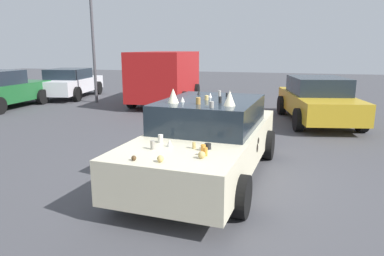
{
  "coord_description": "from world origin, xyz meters",
  "views": [
    {
      "loc": [
        -6.14,
        -1.43,
        2.33
      ],
      "look_at": [
        0.0,
        0.3,
        0.9
      ],
      "focal_mm": 33.13,
      "sensor_mm": 36.0,
      "label": 1
    }
  ],
  "objects_px": {
    "parked_van_far_left": "(166,75)",
    "parked_sedan_far_right": "(318,100)",
    "parked_sedan_behind_right": "(70,83)",
    "art_car_decorated": "(208,138)",
    "lot_lamp_post": "(93,32)"
  },
  "relations": [
    {
      "from": "parked_sedan_behind_right",
      "to": "lot_lamp_post",
      "type": "bearing_deg",
      "value": -127.87
    },
    {
      "from": "parked_sedan_far_right",
      "to": "art_car_decorated",
      "type": "bearing_deg",
      "value": -33.25
    },
    {
      "from": "parked_van_far_left",
      "to": "parked_sedan_behind_right",
      "type": "relative_size",
      "value": 1.18
    },
    {
      "from": "lot_lamp_post",
      "to": "parked_van_far_left",
      "type": "bearing_deg",
      "value": -78.56
    },
    {
      "from": "parked_sedan_far_right",
      "to": "parked_van_far_left",
      "type": "bearing_deg",
      "value": -124.32
    },
    {
      "from": "parked_sedan_behind_right",
      "to": "parked_sedan_far_right",
      "type": "distance_m",
      "value": 11.59
    },
    {
      "from": "parked_van_far_left",
      "to": "parked_sedan_far_right",
      "type": "relative_size",
      "value": 1.13
    },
    {
      "from": "art_car_decorated",
      "to": "lot_lamp_post",
      "type": "distance_m",
      "value": 10.54
    },
    {
      "from": "art_car_decorated",
      "to": "lot_lamp_post",
      "type": "bearing_deg",
      "value": -134.54
    },
    {
      "from": "parked_van_far_left",
      "to": "parked_sedan_behind_right",
      "type": "bearing_deg",
      "value": 78.69
    },
    {
      "from": "art_car_decorated",
      "to": "parked_van_far_left",
      "type": "distance_m",
      "value": 9.12
    },
    {
      "from": "lot_lamp_post",
      "to": "parked_sedan_behind_right",
      "type": "bearing_deg",
      "value": 61.41
    },
    {
      "from": "art_car_decorated",
      "to": "parked_sedan_behind_right",
      "type": "bearing_deg",
      "value": -130.94
    },
    {
      "from": "art_car_decorated",
      "to": "parked_sedan_behind_right",
      "type": "xyz_separation_m",
      "value": [
        8.79,
        8.95,
        -0.0
      ]
    },
    {
      "from": "parked_van_far_left",
      "to": "lot_lamp_post",
      "type": "bearing_deg",
      "value": 95.76
    }
  ]
}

